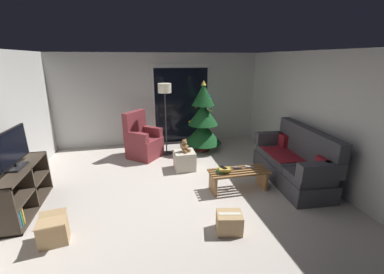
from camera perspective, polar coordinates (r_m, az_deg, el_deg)
The scene contains 21 objects.
ground_plane at distance 4.56m, azimuth -3.05°, elevation -13.25°, with size 7.00×7.00×0.00m, color #BCB2A8.
wall_back at distance 7.03m, azimuth -7.51°, elevation 8.65°, with size 5.72×0.12×2.50m, color beige.
wall_right at distance 5.31m, azimuth 28.78°, elevation 3.64°, with size 0.12×6.00×2.50m, color beige.
patio_door_frame at distance 7.07m, azimuth -2.48°, elevation 7.60°, with size 1.60×0.02×2.20m, color silver.
patio_door_glass at distance 7.06m, azimuth -2.45°, elevation 7.17°, with size 1.50×0.02×2.10m, color black.
couch at distance 5.26m, azimuth 22.62°, elevation -5.41°, with size 0.93×1.99×1.08m.
coffee_table at distance 4.68m, azimuth 10.72°, elevation -9.08°, with size 1.10×0.40×0.39m.
remote_graphite at distance 4.68m, azimuth 10.51°, elevation -7.12°, with size 0.04×0.16×0.02m, color #333338.
remote_silver at distance 4.78m, azimuth 13.12°, elevation -6.75°, with size 0.04×0.16×0.02m, color #ADADB2.
book_stack at distance 4.49m, azimuth 7.39°, elevation -7.66°, with size 0.25×0.20×0.09m.
cell_phone at distance 4.48m, azimuth 7.27°, elevation -7.02°, with size 0.07×0.14×0.01m, color black.
christmas_tree at distance 6.35m, azimuth 2.59°, elevation 3.84°, with size 0.97×0.97×1.84m.
armchair at distance 6.17m, azimuth -11.38°, elevation -0.98°, with size 0.97×0.96×1.13m.
floor_lamp at distance 6.01m, azimuth -6.32°, elevation 9.62°, with size 0.32×0.32×1.78m.
media_shelf at distance 4.78m, azimuth -35.29°, elevation -10.45°, with size 0.40×1.40×0.74m.
television at distance 4.57m, azimuth -36.20°, elevation -2.24°, with size 0.22×0.84×0.61m.
ottoman at distance 5.44m, azimuth -1.74°, elevation -5.41°, with size 0.44×0.44×0.41m, color beige.
teddy_bear_chestnut at distance 5.32m, azimuth -1.69°, elevation -2.21°, with size 0.21×0.22×0.29m.
teddy_bear_honey_by_tree at distance 6.33m, azimuth -2.30°, elevation -2.83°, with size 0.20×0.19×0.29m.
cardboard_box_taped_mid_floor at distance 3.70m, azimuth 8.64°, elevation -19.00°, with size 0.40×0.35×0.29m.
cardboard_box_open_near_shelf at distance 3.91m, azimuth -29.51°, elevation -18.60°, with size 0.38×0.46×0.39m.
Camera 1 is at (-0.63, -3.86, 2.35)m, focal length 22.99 mm.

